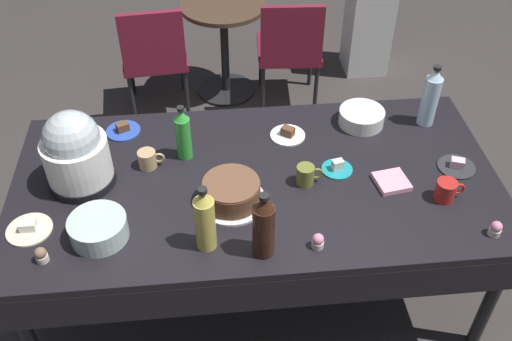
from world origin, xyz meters
name	(u,v)px	position (x,y,z in m)	size (l,w,h in m)	color
ground	(256,281)	(0.00, 0.00, 0.00)	(9.00, 9.00, 0.00)	#383330
potluck_table	(256,189)	(0.00, 0.00, 0.69)	(2.20, 1.10, 0.75)	black
frosted_layer_cake	(231,193)	(-0.12, -0.14, 0.81)	(0.30, 0.30, 0.11)	silver
slow_cooker	(75,152)	(-0.78, 0.06, 0.92)	(0.30, 0.30, 0.37)	black
glass_salad_bowl	(98,228)	(-0.67, -0.28, 0.80)	(0.24, 0.24, 0.10)	#B2C6BC
ceramic_snack_bowl	(361,117)	(0.57, 0.36, 0.79)	(0.23, 0.23, 0.08)	silver
dessert_plate_cobalt	(123,130)	(-0.62, 0.41, 0.76)	(0.17, 0.17, 0.05)	#2D4CB2
dessert_plate_teal	(337,168)	(0.38, 0.02, 0.76)	(0.14, 0.14, 0.06)	teal
dessert_plate_white	(288,134)	(0.19, 0.30, 0.76)	(0.17, 0.17, 0.05)	white
dessert_plate_cream	(29,228)	(-0.96, -0.22, 0.76)	(0.19, 0.19, 0.05)	beige
dessert_plate_charcoal	(457,166)	(0.93, -0.01, 0.76)	(0.17, 0.17, 0.05)	#2D2D33
cupcake_mint	(318,241)	(0.21, -0.42, 0.78)	(0.05, 0.05, 0.07)	beige
cupcake_rose	(496,229)	(0.94, -0.43, 0.78)	(0.05, 0.05, 0.07)	beige
cupcake_berry	(56,145)	(-0.93, 0.30, 0.78)	(0.05, 0.05, 0.07)	beige
cupcake_cocoa	(41,255)	(-0.88, -0.39, 0.78)	(0.05, 0.05, 0.07)	beige
soda_bottle_cola	(264,226)	(-0.01, -0.43, 0.89)	(0.09, 0.09, 0.31)	#33190F
soda_bottle_ginger_ale	(205,220)	(-0.23, -0.37, 0.89)	(0.08, 0.08, 0.31)	gold
soda_bottle_water	(430,97)	(0.89, 0.34, 0.90)	(0.08, 0.08, 0.33)	silver
soda_bottle_lime_soda	(183,134)	(-0.32, 0.19, 0.88)	(0.07, 0.07, 0.28)	green
coffee_mug_olive	(306,175)	(0.22, -0.05, 0.80)	(0.12, 0.08, 0.09)	olive
coffee_mug_tan	(148,159)	(-0.49, 0.14, 0.79)	(0.12, 0.08, 0.08)	tan
coffee_mug_red	(446,190)	(0.80, -0.21, 0.80)	(0.13, 0.09, 0.10)	#B2231E
paper_napkin_stack	(392,182)	(0.60, -0.09, 0.76)	(0.14, 0.14, 0.02)	pink
maroon_chair_left	(154,53)	(-0.54, 1.62, 0.49)	(0.48, 0.48, 0.85)	maroon
maroon_chair_right	(290,46)	(0.40, 1.62, 0.49)	(0.47, 0.47, 0.85)	maroon
round_cafe_table	(224,33)	(-0.05, 1.84, 0.50)	(0.60, 0.60, 0.72)	#473323
water_cooler	(372,0)	(1.08, 2.08, 0.59)	(0.32, 0.32, 1.24)	silver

